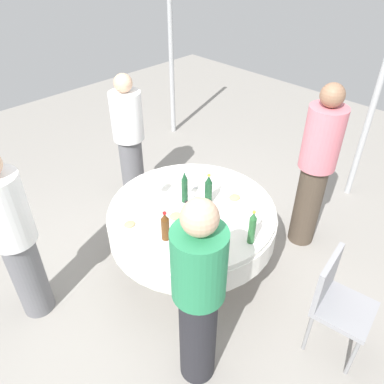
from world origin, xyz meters
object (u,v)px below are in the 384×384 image
(person_north, at_px, (15,238))
(chair_west, at_px, (336,298))
(wine_glass_outer, at_px, (160,183))
(plate_near, at_px, (176,217))
(plate_far, at_px, (130,225))
(person_south, at_px, (129,140))
(person_left, at_px, (316,167))
(person_front, at_px, (198,297))
(bottle_amber_outer, at_px, (186,218))
(wine_glass_front, at_px, (191,197))
(plate_inner, at_px, (175,175))
(bottle_brown_north, at_px, (165,227))
(bottle_dark_green_west, at_px, (185,187))
(plate_rear, at_px, (234,199))
(bottle_amber_south, at_px, (215,244))
(bottle_green_left, at_px, (252,228))
(bottle_dark_green_front, at_px, (208,190))
(dining_table, at_px, (192,221))

(person_north, distance_m, chair_west, 2.45)
(wine_glass_outer, xyz_separation_m, plate_near, (-0.14, -0.36, -0.10))
(plate_far, bearing_deg, plate_near, -29.29)
(person_south, bearing_deg, plate_near, -97.82)
(person_left, relative_size, person_front, 1.06)
(bottle_amber_outer, height_order, wine_glass_front, bottle_amber_outer)
(wine_glass_outer, xyz_separation_m, person_south, (0.36, 0.93, -0.05))
(plate_near, distance_m, plate_inner, 0.65)
(bottle_brown_north, relative_size, wine_glass_outer, 1.71)
(bottle_dark_green_west, distance_m, plate_rear, 0.47)
(bottle_amber_south, xyz_separation_m, person_front, (-0.41, -0.23, -0.02))
(person_left, relative_size, chair_west, 1.96)
(person_front, bearing_deg, chair_west, -168.71)
(wine_glass_outer, xyz_separation_m, plate_rear, (0.41, -0.54, -0.10))
(bottle_brown_north, xyz_separation_m, plate_near, (0.22, 0.12, -0.11))
(plate_inner, xyz_separation_m, person_north, (-1.52, 0.14, 0.08))
(bottle_amber_outer, bearing_deg, plate_rear, 0.51)
(bottle_green_left, distance_m, plate_far, 0.99)
(bottle_dark_green_west, bearing_deg, person_front, -129.63)
(bottle_dark_green_front, bearing_deg, bottle_green_left, -102.55)
(dining_table, distance_m, person_left, 1.27)
(bottle_dark_green_front, bearing_deg, plate_far, 161.05)
(bottle_green_left, relative_size, bottle_dark_green_front, 1.02)
(plate_near, distance_m, person_north, 1.26)
(wine_glass_front, distance_m, chair_west, 1.38)
(dining_table, bearing_deg, bottle_green_left, -87.50)
(wine_glass_front, distance_m, person_left, 1.23)
(bottle_green_left, relative_size, chair_west, 0.35)
(bottle_brown_north, distance_m, plate_far, 0.35)
(wine_glass_front, distance_m, person_north, 1.43)
(bottle_brown_north, bearing_deg, person_front, -114.13)
(bottle_brown_north, xyz_separation_m, wine_glass_outer, (0.36, 0.48, -0.01))
(bottle_green_left, xyz_separation_m, plate_inner, (0.21, 1.10, -0.14))
(person_front, bearing_deg, dining_table, -90.00)
(bottle_brown_north, distance_m, plate_inner, 0.90)
(dining_table, bearing_deg, chair_west, -81.38)
(bottle_brown_north, xyz_separation_m, wine_glass_front, (0.43, 0.14, -0.02))
(dining_table, distance_m, plate_inner, 0.56)
(wine_glass_front, bearing_deg, bottle_brown_north, -161.33)
(wine_glass_front, relative_size, person_left, 0.09)
(bottle_green_left, relative_size, plate_far, 1.46)
(person_left, xyz_separation_m, person_north, (-2.40, 1.15, -0.07))
(plate_rear, height_order, plate_far, same)
(bottle_amber_outer, xyz_separation_m, plate_rear, (0.60, 0.01, -0.13))
(plate_near, height_order, chair_west, chair_west)
(bottle_amber_outer, distance_m, bottle_dark_green_west, 0.41)
(plate_near, xyz_separation_m, person_south, (0.50, 1.29, 0.05))
(bottle_green_left, distance_m, bottle_dark_green_front, 0.59)
(bottle_dark_green_front, xyz_separation_m, bottle_amber_outer, (-0.40, -0.14, 0.01))
(bottle_brown_north, relative_size, plate_near, 1.12)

